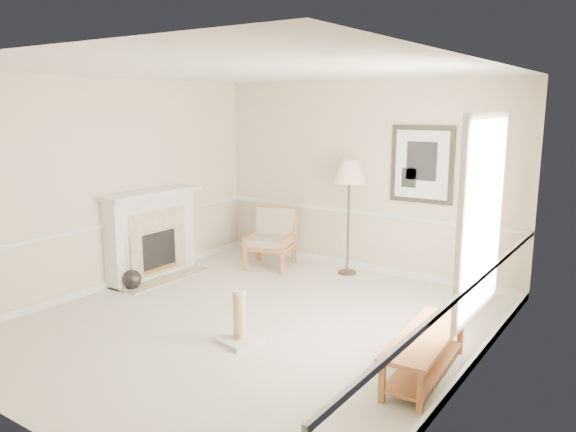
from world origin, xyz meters
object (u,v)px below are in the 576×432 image
object	(u,v)px
bench	(425,348)
scratching_post	(240,326)
floor_lamp	(349,174)
armchair	(272,235)
floor_vase	(132,280)

from	to	relation	value
bench	scratching_post	size ratio (longest dim) A/B	2.51
bench	scratching_post	world-z (taller)	scratching_post
floor_lamp	scratching_post	world-z (taller)	floor_lamp
armchair	floor_vase	bearing A→B (deg)	-130.48
floor_vase	bench	world-z (taller)	floor_vase
armchair	bench	size ratio (longest dim) A/B	0.61
floor_lamp	scratching_post	bearing A→B (deg)	-84.82
armchair	bench	xyz separation A→B (m)	(3.41, -2.23, -0.21)
bench	scratching_post	xyz separation A→B (m)	(-1.93, -0.40, -0.09)
floor_vase	floor_lamp	bearing A→B (deg)	48.42
armchair	floor_lamp	xyz separation A→B (m)	(1.22, 0.27, 1.04)
armchair	floor_lamp	world-z (taller)	floor_lamp
floor_vase	floor_lamp	xyz separation A→B (m)	(2.11, 2.37, 1.38)
floor_vase	floor_lamp	distance (m)	3.46
floor_vase	armchair	distance (m)	2.31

